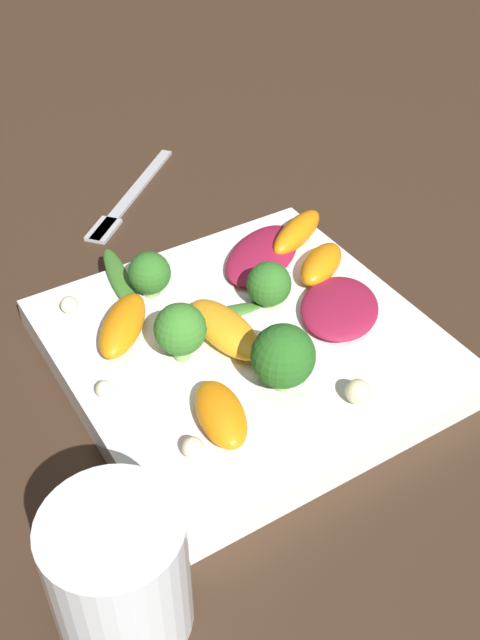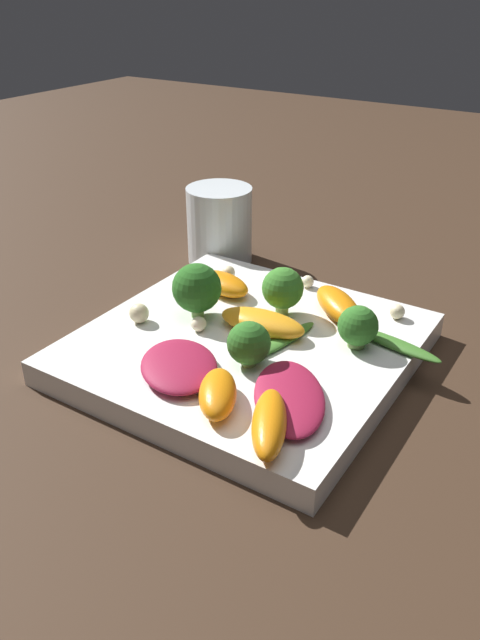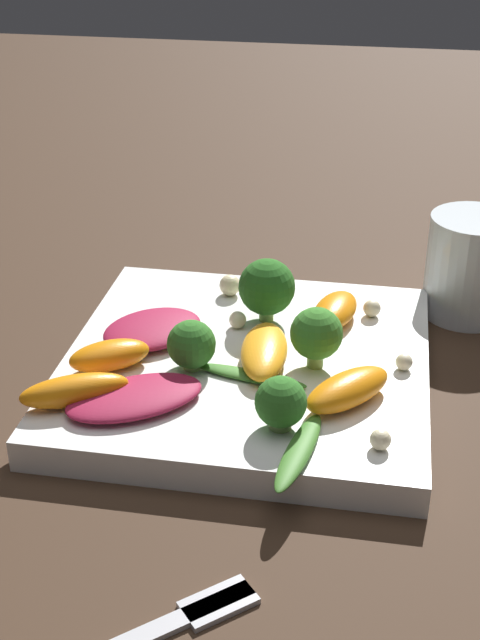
# 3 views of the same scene
# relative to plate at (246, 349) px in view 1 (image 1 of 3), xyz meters

# --- Properties ---
(ground_plane) EXTENTS (2.40, 2.40, 0.00)m
(ground_plane) POSITION_rel_plate_xyz_m (0.00, 0.00, -0.01)
(ground_plane) COLOR #382619
(plate) EXTENTS (0.26, 0.26, 0.02)m
(plate) POSITION_rel_plate_xyz_m (0.00, 0.00, 0.00)
(plate) COLOR white
(plate) RESTS_ON ground_plane
(drinking_glass) EXTENTS (0.07, 0.07, 0.09)m
(drinking_glass) POSITION_rel_plate_xyz_m (-0.14, 0.16, 0.03)
(drinking_glass) COLOR white
(drinking_glass) RESTS_ON ground_plane
(fork) EXTENTS (0.13, 0.15, 0.01)m
(fork) POSITION_rel_plate_xyz_m (0.25, -0.02, -0.01)
(fork) COLOR #B2B2B7
(fork) RESTS_ON ground_plane
(radicchio_leaf_0) EXTENTS (0.09, 0.11, 0.01)m
(radicchio_leaf_0) POSITION_rel_plate_xyz_m (0.08, -0.06, 0.02)
(radicchio_leaf_0) COLOR maroon
(radicchio_leaf_0) RESTS_ON plate
(radicchio_leaf_1) EXTENTS (0.10, 0.10, 0.01)m
(radicchio_leaf_1) POSITION_rel_plate_xyz_m (-0.01, -0.07, 0.02)
(radicchio_leaf_1) COLOR maroon
(radicchio_leaf_1) RESTS_ON plate
(orange_segment_0) EXTENTS (0.08, 0.04, 0.02)m
(orange_segment_0) POSITION_rel_plate_xyz_m (0.01, 0.01, 0.02)
(orange_segment_0) COLOR orange
(orange_segment_0) RESTS_ON plate
(orange_segment_1) EXTENTS (0.06, 0.04, 0.02)m
(orange_segment_1) POSITION_rel_plate_xyz_m (-0.06, 0.06, 0.02)
(orange_segment_1) COLOR orange
(orange_segment_1) RESTS_ON plate
(orange_segment_2) EXTENTS (0.05, 0.06, 0.02)m
(orange_segment_2) POSITION_rel_plate_xyz_m (0.03, -0.09, 0.02)
(orange_segment_2) COLOR orange
(orange_segment_2) RESTS_ON plate
(orange_segment_3) EXTENTS (0.07, 0.07, 0.02)m
(orange_segment_3) POSITION_rel_plate_xyz_m (0.05, 0.08, 0.02)
(orange_segment_3) COLOR orange
(orange_segment_3) RESTS_ON plate
(orange_segment_4) EXTENTS (0.05, 0.07, 0.02)m
(orange_segment_4) POSITION_rel_plate_xyz_m (0.08, -0.10, 0.02)
(orange_segment_4) COLOR orange
(orange_segment_4) RESTS_ON plate
(broccoli_floret_0) EXTENTS (0.04, 0.04, 0.05)m
(broccoli_floret_0) POSITION_rel_plate_xyz_m (0.01, 0.05, 0.04)
(broccoli_floret_0) COLOR #84AD5B
(broccoli_floret_0) RESTS_ON plate
(broccoli_floret_1) EXTENTS (0.03, 0.03, 0.04)m
(broccoli_floret_1) POSITION_rel_plate_xyz_m (0.08, 0.04, 0.03)
(broccoli_floret_1) COLOR #7A9E51
(broccoli_floret_1) RESTS_ON plate
(broccoli_floret_2) EXTENTS (0.04, 0.04, 0.05)m
(broccoli_floret_2) POSITION_rel_plate_xyz_m (-0.06, 0.01, 0.04)
(broccoli_floret_2) COLOR #84AD5B
(broccoli_floret_2) RESTS_ON plate
(broccoli_floret_3) EXTENTS (0.03, 0.03, 0.04)m
(broccoli_floret_3) POSITION_rel_plate_xyz_m (0.02, -0.04, 0.03)
(broccoli_floret_3) COLOR #7A9E51
(broccoli_floret_3) RESTS_ON plate
(arugula_sprig_0) EXTENTS (0.03, 0.08, 0.01)m
(arugula_sprig_0) POSITION_rel_plate_xyz_m (0.03, 0.01, 0.01)
(arugula_sprig_0) COLOR #3D7528
(arugula_sprig_0) RESTS_ON plate
(arugula_sprig_1) EXTENTS (0.08, 0.03, 0.01)m
(arugula_sprig_1) POSITION_rel_plate_xyz_m (0.11, 0.05, 0.01)
(arugula_sprig_1) COLOR #3D7528
(arugula_sprig_1) RESTS_ON plate
(macadamia_nut_0) EXTENTS (0.01, 0.01, 0.01)m
(macadamia_nut_0) POSITION_rel_plate_xyz_m (-0.08, 0.09, 0.02)
(macadamia_nut_0) COLOR beige
(macadamia_nut_0) RESTS_ON plate
(macadamia_nut_1) EXTENTS (0.01, 0.01, 0.01)m
(macadamia_nut_1) POSITION_rel_plate_xyz_m (0.10, 0.10, 0.02)
(macadamia_nut_1) COLOR beige
(macadamia_nut_1) RESTS_ON plate
(macadamia_nut_2) EXTENTS (0.01, 0.01, 0.01)m
(macadamia_nut_2) POSITION_rel_plate_xyz_m (-0.04, -0.01, 0.02)
(macadamia_nut_2) COLOR beige
(macadamia_nut_2) RESTS_ON plate
(macadamia_nut_3) EXTENTS (0.01, 0.01, 0.01)m
(macadamia_nut_3) POSITION_rel_plate_xyz_m (-0.00, 0.11, 0.02)
(macadamia_nut_3) COLOR beige
(macadamia_nut_3) RESTS_ON plate
(macadamia_nut_4) EXTENTS (0.02, 0.02, 0.02)m
(macadamia_nut_4) POSITION_rel_plate_xyz_m (-0.09, -0.03, 0.02)
(macadamia_nut_4) COLOR beige
(macadamia_nut_4) RESTS_ON plate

